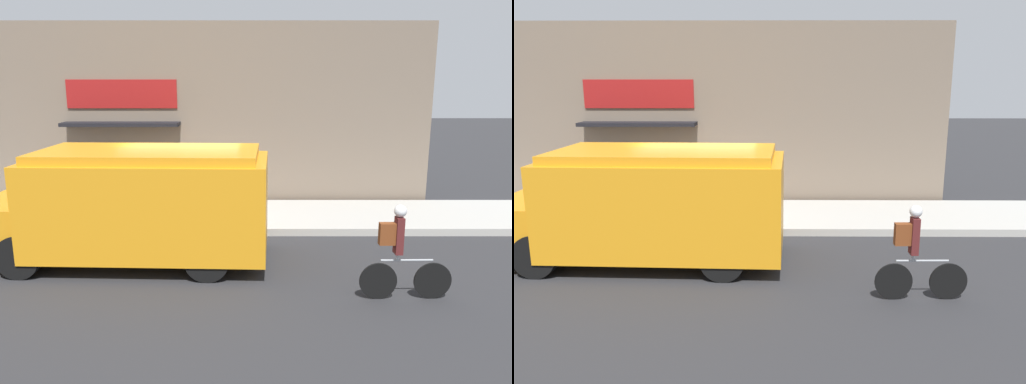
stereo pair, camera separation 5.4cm
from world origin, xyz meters
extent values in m
plane|color=#2B2B2D|center=(0.00, 0.00, 0.00)|extent=(70.00, 70.00, 0.00)
cube|color=#ADAAA3|center=(0.00, 1.41, 0.09)|extent=(28.00, 2.82, 0.18)
cube|color=#756656|center=(0.00, 3.07, 2.54)|extent=(13.05, 0.18, 5.09)
cube|color=maroon|center=(-2.09, 2.96, 3.15)|extent=(3.05, 0.05, 0.78)
cube|color=black|center=(-2.09, 2.68, 2.35)|extent=(3.20, 0.60, 0.10)
cube|color=orange|center=(-0.42, -1.60, 1.18)|extent=(4.58, 2.36, 1.80)
cube|color=orange|center=(-3.19, -1.50, 0.78)|extent=(1.12, 2.06, 0.99)
cube|color=orange|center=(-0.42, -1.60, 2.17)|extent=(4.21, 2.17, 0.17)
cube|color=red|center=(-1.61, -0.21, 1.27)|extent=(0.04, 0.44, 0.44)
cylinder|color=black|center=(-2.63, -0.58, 0.41)|extent=(0.82, 0.29, 0.81)
cylinder|color=black|center=(-2.70, -2.46, 0.41)|extent=(0.82, 0.29, 0.81)
cylinder|color=black|center=(0.81, -0.71, 0.41)|extent=(0.82, 0.29, 0.81)
cylinder|color=black|center=(0.74, -2.59, 0.41)|extent=(0.82, 0.29, 0.81)
cylinder|color=black|center=(4.54, -3.34, 0.31)|extent=(0.62, 0.05, 0.62)
cylinder|color=black|center=(3.64, -3.35, 0.31)|extent=(0.62, 0.05, 0.62)
cylinder|color=#999EA3|center=(4.09, -3.35, 0.67)|extent=(0.86, 0.05, 0.04)
cylinder|color=#999EA3|center=(3.93, -3.35, 0.73)|extent=(0.04, 0.04, 0.12)
cube|color=#561E1E|center=(3.93, -3.35, 1.10)|extent=(0.12, 0.20, 0.61)
sphere|color=white|center=(3.93, -3.35, 1.51)|extent=(0.20, 0.20, 0.20)
cube|color=brown|center=(3.74, -3.35, 1.13)|extent=(0.26, 0.14, 0.36)
cylinder|color=slate|center=(-3.01, 1.93, 0.57)|extent=(0.55, 0.55, 0.79)
cylinder|color=black|center=(-3.01, 1.93, 0.99)|extent=(0.56, 0.56, 0.04)
camera|label=1|loc=(1.62, -11.04, 3.58)|focal=35.00mm
camera|label=2|loc=(1.67, -11.04, 3.58)|focal=35.00mm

